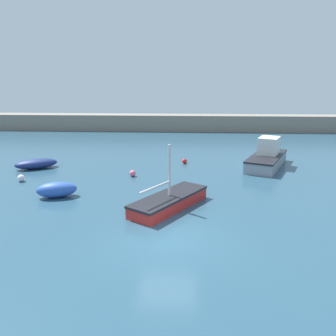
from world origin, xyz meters
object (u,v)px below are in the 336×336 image
sailboat_twin_hulled (169,201)px  mooring_buoy_red (185,161)px  open_tender_yellow (36,164)px  motorboat_grey_hull (267,157)px  mooring_buoy_white (21,178)px  fishing_dinghy_green (57,190)px  mooring_buoy_pink (133,173)px

sailboat_twin_hulled → mooring_buoy_red: size_ratio=13.03×
open_tender_yellow → sailboat_twin_hulled: size_ratio=0.65×
open_tender_yellow → mooring_buoy_red: (11.32, 2.26, -0.17)m
motorboat_grey_hull → open_tender_yellow: bearing=-60.0°
mooring_buoy_white → fishing_dinghy_green: bearing=-38.7°
open_tender_yellow → sailboat_twin_hulled: bearing=114.6°
open_tender_yellow → mooring_buoy_pink: (7.72, -1.74, -0.15)m
mooring_buoy_red → motorboat_grey_hull: bearing=-4.8°
mooring_buoy_pink → motorboat_grey_hull: bearing=19.0°
sailboat_twin_hulled → mooring_buoy_pink: 6.46m
open_tender_yellow → sailboat_twin_hulled: 13.01m
sailboat_twin_hulled → fishing_dinghy_green: size_ratio=2.09×
sailboat_twin_hulled → mooring_buoy_pink: size_ratio=11.68×
sailboat_twin_hulled → mooring_buoy_red: bearing=28.9°
motorboat_grey_hull → mooring_buoy_white: (-17.25, -5.11, -0.51)m
mooring_buoy_pink → mooring_buoy_red: mooring_buoy_pink is taller
fishing_dinghy_green → mooring_buoy_red: size_ratio=6.23×
mooring_buoy_pink → mooring_buoy_red: size_ratio=1.12×
sailboat_twin_hulled → mooring_buoy_red: (0.70, 9.77, -0.17)m
mooring_buoy_white → mooring_buoy_pink: bearing=12.9°
fishing_dinghy_green → mooring_buoy_pink: fishing_dinghy_green is taller
motorboat_grey_hull → mooring_buoy_red: size_ratio=16.34×
open_tender_yellow → fishing_dinghy_green: fishing_dinghy_green is taller
sailboat_twin_hulled → motorboat_grey_hull: (7.14, 9.23, 0.38)m
motorboat_grey_hull → mooring_buoy_white: size_ratio=13.87×
open_tender_yellow → mooring_buoy_white: 3.43m
open_tender_yellow → motorboat_grey_hull: motorboat_grey_hull is taller
mooring_buoy_white → mooring_buoy_red: 12.19m
open_tender_yellow → mooring_buoy_pink: bearing=137.1°
open_tender_yellow → mooring_buoy_white: (0.52, -3.39, -0.14)m
motorboat_grey_hull → sailboat_twin_hulled: bearing=-13.3°
open_tender_yellow → fishing_dinghy_green: (4.09, -6.25, 0.07)m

